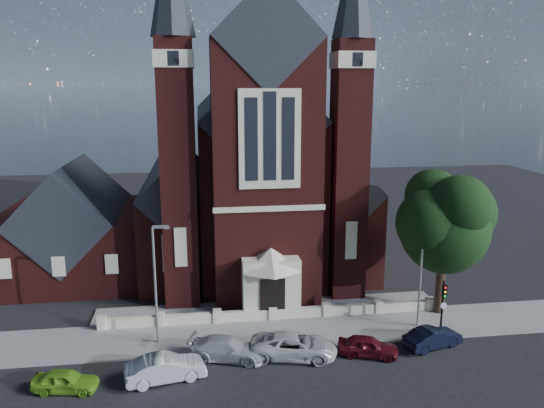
# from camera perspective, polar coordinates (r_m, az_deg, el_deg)

# --- Properties ---
(ground) EXTENTS (120.00, 120.00, 0.00)m
(ground) POSITION_cam_1_polar(r_m,az_deg,el_deg) (47.25, -1.37, -8.03)
(ground) COLOR black
(ground) RESTS_ON ground
(pavement_strip) EXTENTS (60.00, 5.00, 0.12)m
(pavement_strip) POSITION_cam_1_polar(r_m,az_deg,el_deg) (37.70, 0.49, -13.66)
(pavement_strip) COLOR slate
(pavement_strip) RESTS_ON ground
(forecourt_paving) EXTENTS (26.00, 3.00, 0.14)m
(forecourt_paving) POSITION_cam_1_polar(r_m,az_deg,el_deg) (41.28, -0.33, -11.21)
(forecourt_paving) COLOR slate
(forecourt_paving) RESTS_ON ground
(forecourt_wall) EXTENTS (24.00, 0.40, 0.90)m
(forecourt_wall) POSITION_cam_1_polar(r_m,az_deg,el_deg) (39.48, 0.06, -12.38)
(forecourt_wall) COLOR beige
(forecourt_wall) RESTS_ON ground
(church) EXTENTS (20.01, 34.90, 29.20)m
(church) POSITION_cam_1_polar(r_m,az_deg,el_deg) (52.77, -2.39, 3.39)
(church) COLOR #451412
(church) RESTS_ON ground
(parish_hall) EXTENTS (12.00, 12.20, 10.24)m
(parish_hall) POSITION_cam_1_polar(r_m,az_deg,el_deg) (49.85, -20.42, -2.89)
(parish_hall) COLOR #451412
(parish_hall) RESTS_ON ground
(street_tree) EXTENTS (6.40, 6.60, 10.70)m
(street_tree) POSITION_cam_1_polar(r_m,az_deg,el_deg) (40.00, 18.42, -2.11)
(street_tree) COLOR black
(street_tree) RESTS_ON ground
(street_lamp_left) EXTENTS (1.16, 0.22, 8.09)m
(street_lamp_left) POSITION_cam_1_polar(r_m,az_deg,el_deg) (35.21, -12.34, -7.78)
(street_lamp_left) COLOR gray
(street_lamp_left) RESTS_ON ground
(street_lamp_right) EXTENTS (1.16, 0.22, 8.09)m
(street_lamp_right) POSITION_cam_1_polar(r_m,az_deg,el_deg) (38.15, 15.89, -6.36)
(street_lamp_right) COLOR gray
(street_lamp_right) RESTS_ON ground
(traffic_signal) EXTENTS (0.28, 0.42, 4.00)m
(traffic_signal) POSITION_cam_1_polar(r_m,az_deg,el_deg) (37.89, 17.93, -9.89)
(traffic_signal) COLOR black
(traffic_signal) RESTS_ON ground
(car_lime_van) EXTENTS (3.80, 2.00, 1.23)m
(car_lime_van) POSITION_cam_1_polar(r_m,az_deg,el_deg) (33.23, -21.35, -17.29)
(car_lime_van) COLOR #68A921
(car_lime_van) RESTS_ON ground
(car_silver_a) EXTENTS (4.84, 2.55, 1.52)m
(car_silver_a) POSITION_cam_1_polar(r_m,az_deg,el_deg) (32.60, -11.40, -16.94)
(car_silver_a) COLOR #ADB2B5
(car_silver_a) RESTS_ON ground
(car_silver_b) EXTENTS (5.16, 3.27, 1.39)m
(car_silver_b) POSITION_cam_1_polar(r_m,az_deg,el_deg) (34.31, -4.79, -15.23)
(car_silver_b) COLOR #ACB0B4
(car_silver_b) RESTS_ON ground
(car_white_suv) EXTENTS (5.84, 3.56, 1.51)m
(car_white_suv) POSITION_cam_1_polar(r_m,az_deg,el_deg) (34.43, 2.38, -14.98)
(car_white_suv) COLOR silver
(car_white_suv) RESTS_ON ground
(car_dark_red) EXTENTS (4.08, 2.67, 1.29)m
(car_dark_red) POSITION_cam_1_polar(r_m,az_deg,el_deg) (35.09, 10.27, -14.83)
(car_dark_red) COLOR #4E0D14
(car_dark_red) RESTS_ON ground
(car_navy) EXTENTS (4.26, 2.56, 1.33)m
(car_navy) POSITION_cam_1_polar(r_m,az_deg,el_deg) (37.08, 16.90, -13.59)
(car_navy) COLOR black
(car_navy) RESTS_ON ground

